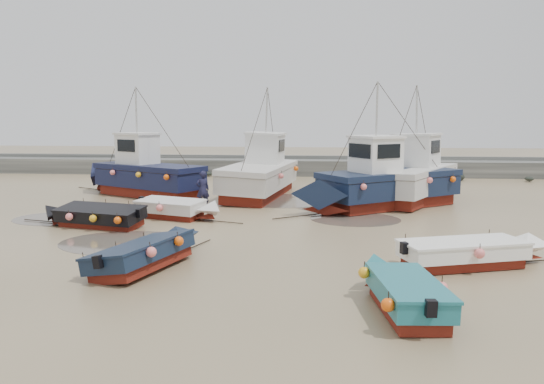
{
  "coord_description": "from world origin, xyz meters",
  "views": [
    {
      "loc": [
        4.31,
        -19.41,
        4.59
      ],
      "look_at": [
        2.22,
        2.75,
        1.4
      ],
      "focal_mm": 35.0,
      "sensor_mm": 36.0,
      "label": 1
    }
  ],
  "objects_px": {
    "dinghy_4": "(94,213)",
    "cabin_boat_0": "(142,173)",
    "dinghy_2": "(403,286)",
    "dinghy_5": "(178,206)",
    "dinghy_1": "(151,249)",
    "person": "(203,208)",
    "cabin_boat_1": "(262,173)",
    "cabin_boat_3": "(415,176)",
    "cabin_boat_2": "(380,182)",
    "dinghy_3": "(474,249)"
  },
  "relations": [
    {
      "from": "dinghy_4",
      "to": "cabin_boat_0",
      "type": "distance_m",
      "value": 8.65
    },
    {
      "from": "dinghy_2",
      "to": "dinghy_5",
      "type": "distance_m",
      "value": 13.53
    },
    {
      "from": "dinghy_1",
      "to": "dinghy_4",
      "type": "height_order",
      "value": "same"
    },
    {
      "from": "dinghy_4",
      "to": "person",
      "type": "relative_size",
      "value": 3.14
    },
    {
      "from": "dinghy_2",
      "to": "dinghy_5",
      "type": "relative_size",
      "value": 1.0
    },
    {
      "from": "dinghy_5",
      "to": "person",
      "type": "distance_m",
      "value": 2.85
    },
    {
      "from": "dinghy_1",
      "to": "cabin_boat_1",
      "type": "relative_size",
      "value": 0.51
    },
    {
      "from": "dinghy_4",
      "to": "dinghy_5",
      "type": "distance_m",
      "value": 3.62
    },
    {
      "from": "cabin_boat_3",
      "to": "person",
      "type": "height_order",
      "value": "cabin_boat_3"
    },
    {
      "from": "dinghy_4",
      "to": "dinghy_1",
      "type": "bearing_deg",
      "value": -129.16
    },
    {
      "from": "dinghy_4",
      "to": "cabin_boat_2",
      "type": "height_order",
      "value": "cabin_boat_2"
    },
    {
      "from": "dinghy_4",
      "to": "cabin_boat_0",
      "type": "bearing_deg",
      "value": 19.39
    },
    {
      "from": "dinghy_5",
      "to": "cabin_boat_1",
      "type": "distance_m",
      "value": 8.13
    },
    {
      "from": "dinghy_5",
      "to": "cabin_boat_2",
      "type": "relative_size",
      "value": 0.55
    },
    {
      "from": "dinghy_2",
      "to": "cabin_boat_3",
      "type": "distance_m",
      "value": 17.17
    },
    {
      "from": "dinghy_3",
      "to": "dinghy_4",
      "type": "height_order",
      "value": "same"
    },
    {
      "from": "dinghy_1",
      "to": "dinghy_2",
      "type": "xyz_separation_m",
      "value": [
        7.15,
        -2.96,
        0.02
      ]
    },
    {
      "from": "cabin_boat_3",
      "to": "person",
      "type": "relative_size",
      "value": 5.17
    },
    {
      "from": "dinghy_1",
      "to": "cabin_boat_3",
      "type": "bearing_deg",
      "value": 71.01
    },
    {
      "from": "dinghy_1",
      "to": "cabin_boat_1",
      "type": "height_order",
      "value": "cabin_boat_1"
    },
    {
      "from": "dinghy_2",
      "to": "cabin_boat_3",
      "type": "xyz_separation_m",
      "value": [
        3.1,
        16.87,
        0.77
      ]
    },
    {
      "from": "dinghy_5",
      "to": "cabin_boat_0",
      "type": "height_order",
      "value": "cabin_boat_0"
    },
    {
      "from": "cabin_boat_0",
      "to": "person",
      "type": "bearing_deg",
      "value": -102.74
    },
    {
      "from": "dinghy_5",
      "to": "dinghy_2",
      "type": "bearing_deg",
      "value": 57.14
    },
    {
      "from": "dinghy_4",
      "to": "cabin_boat_3",
      "type": "height_order",
      "value": "cabin_boat_3"
    },
    {
      "from": "dinghy_2",
      "to": "dinghy_5",
      "type": "xyz_separation_m",
      "value": [
        -8.42,
        10.58,
        -0.0
      ]
    },
    {
      "from": "dinghy_1",
      "to": "cabin_boat_0",
      "type": "relative_size",
      "value": 0.63
    },
    {
      "from": "dinghy_5",
      "to": "cabin_boat_3",
      "type": "height_order",
      "value": "cabin_boat_3"
    },
    {
      "from": "cabin_boat_2",
      "to": "cabin_boat_3",
      "type": "relative_size",
      "value": 0.97
    },
    {
      "from": "person",
      "to": "dinghy_1",
      "type": "bearing_deg",
      "value": 65.79
    },
    {
      "from": "dinghy_4",
      "to": "cabin_boat_1",
      "type": "bearing_deg",
      "value": -18.86
    },
    {
      "from": "dinghy_2",
      "to": "person",
      "type": "distance_m",
      "value": 15.49
    },
    {
      "from": "dinghy_5",
      "to": "cabin_boat_1",
      "type": "xyz_separation_m",
      "value": [
        2.97,
        7.54,
        0.74
      ]
    },
    {
      "from": "dinghy_2",
      "to": "cabin_boat_0",
      "type": "distance_m",
      "value": 21.2
    },
    {
      "from": "dinghy_4",
      "to": "dinghy_5",
      "type": "relative_size",
      "value": 1.15
    },
    {
      "from": "dinghy_3",
      "to": "cabin_boat_2",
      "type": "xyz_separation_m",
      "value": [
        -1.74,
        10.34,
        0.78
      ]
    },
    {
      "from": "dinghy_5",
      "to": "person",
      "type": "height_order",
      "value": "dinghy_5"
    },
    {
      "from": "cabin_boat_0",
      "to": "cabin_boat_1",
      "type": "distance_m",
      "value": 6.96
    },
    {
      "from": "dinghy_1",
      "to": "cabin_boat_1",
      "type": "distance_m",
      "value": 15.28
    },
    {
      "from": "dinghy_1",
      "to": "dinghy_5",
      "type": "distance_m",
      "value": 7.73
    },
    {
      "from": "dinghy_1",
      "to": "dinghy_3",
      "type": "bearing_deg",
      "value": 22.69
    },
    {
      "from": "person",
      "to": "dinghy_2",
      "type": "bearing_deg",
      "value": 92.38
    },
    {
      "from": "dinghy_1",
      "to": "dinghy_3",
      "type": "height_order",
      "value": "same"
    },
    {
      "from": "dinghy_1",
      "to": "dinghy_3",
      "type": "distance_m",
      "value": 9.9
    },
    {
      "from": "dinghy_3",
      "to": "cabin_boat_3",
      "type": "xyz_separation_m",
      "value": [
        0.39,
        13.0,
        0.79
      ]
    },
    {
      "from": "cabin_boat_3",
      "to": "person",
      "type": "bearing_deg",
      "value": -133.38
    },
    {
      "from": "cabin_boat_1",
      "to": "dinghy_1",
      "type": "bearing_deg",
      "value": -88.15
    },
    {
      "from": "cabin_boat_3",
      "to": "cabin_boat_2",
      "type": "bearing_deg",
      "value": -99.96
    },
    {
      "from": "cabin_boat_0",
      "to": "cabin_boat_3",
      "type": "distance_m",
      "value": 15.46
    },
    {
      "from": "cabin_boat_3",
      "to": "dinghy_5",
      "type": "bearing_deg",
      "value": -122.64
    }
  ]
}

